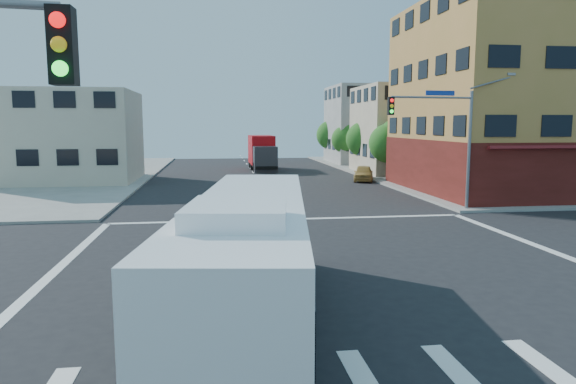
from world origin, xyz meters
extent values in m
plane|color=black|center=(0.00, 0.00, 0.00)|extent=(120.00, 120.00, 0.00)
cube|color=gray|center=(35.00, 35.00, 0.07)|extent=(50.00, 50.00, 0.15)
cube|color=#B57F41|center=(20.00, 18.50, 7.00)|extent=(18.00, 15.00, 14.00)
cube|color=maroon|center=(20.00, 18.50, 2.00)|extent=(18.09, 15.08, 4.00)
cube|color=#C4B495|center=(17.00, 34.00, 4.50)|extent=(12.00, 10.00, 9.00)
cube|color=#A3A39E|center=(17.00, 48.00, 5.00)|extent=(12.00, 10.00, 10.00)
cube|color=beige|center=(-17.00, 30.00, 4.00)|extent=(12.00, 10.00, 8.00)
cylinder|color=slate|center=(10.80, 10.80, 3.50)|extent=(0.18, 0.18, 7.00)
cylinder|color=slate|center=(8.30, 10.55, 6.60)|extent=(5.01, 0.62, 0.12)
cube|color=black|center=(5.80, 10.30, 6.10)|extent=(0.32, 0.30, 1.00)
sphere|color=#FF0C0C|center=(5.80, 10.13, 6.40)|extent=(0.20, 0.20, 0.20)
sphere|color=yellow|center=(5.80, 10.13, 6.10)|extent=(0.20, 0.20, 0.20)
sphere|color=#19FF33|center=(5.80, 10.13, 5.80)|extent=(0.20, 0.20, 0.20)
cube|color=navy|center=(8.80, 10.60, 6.85)|extent=(1.80, 0.22, 0.28)
cube|color=gray|center=(13.30, 11.05, 8.00)|extent=(0.50, 0.22, 0.14)
cube|color=black|center=(-5.80, -10.30, 6.10)|extent=(0.32, 0.30, 1.00)
sphere|color=#FF0C0C|center=(-5.80, -10.47, 6.40)|extent=(0.20, 0.20, 0.20)
sphere|color=yellow|center=(-5.80, -10.47, 6.10)|extent=(0.20, 0.20, 0.20)
sphere|color=#19FF33|center=(-5.80, -10.47, 5.80)|extent=(0.20, 0.20, 0.20)
cylinder|color=#372414|center=(11.80, 28.00, 0.96)|extent=(0.28, 0.28, 1.92)
sphere|color=#1E5919|center=(11.80, 28.00, 3.37)|extent=(3.60, 3.60, 3.60)
sphere|color=#1E5919|center=(12.20, 27.70, 4.27)|extent=(2.52, 2.52, 2.52)
cylinder|color=#372414|center=(11.80, 36.00, 1.00)|extent=(0.28, 0.28, 1.99)
sphere|color=#1E5919|center=(11.80, 36.00, 3.51)|extent=(3.80, 3.80, 3.80)
sphere|color=#1E5919|center=(12.20, 35.70, 4.46)|extent=(2.66, 2.66, 2.66)
cylinder|color=#372414|center=(11.80, 44.00, 0.94)|extent=(0.28, 0.28, 1.89)
sphere|color=#1E5919|center=(11.80, 44.00, 3.25)|extent=(3.40, 3.40, 3.40)
sphere|color=#1E5919|center=(12.20, 43.70, 4.10)|extent=(2.38, 2.38, 2.38)
cylinder|color=#372414|center=(11.80, 52.00, 1.01)|extent=(0.28, 0.28, 2.03)
sphere|color=#1E5919|center=(11.80, 52.00, 3.63)|extent=(4.00, 4.00, 4.00)
sphere|color=#1E5919|center=(12.20, 51.70, 4.63)|extent=(2.80, 2.80, 2.80)
cube|color=black|center=(-3.06, -5.00, 0.56)|extent=(4.30, 12.53, 0.46)
cube|color=white|center=(-3.06, -5.00, 1.81)|extent=(4.29, 12.50, 2.91)
cube|color=black|center=(-3.06, -5.00, 1.99)|extent=(4.29, 12.15, 1.28)
cube|color=black|center=(-2.21, 1.01, 1.89)|extent=(2.38, 0.39, 1.38)
cube|color=#E5590C|center=(-2.21, 1.04, 2.91)|extent=(1.94, 0.32, 0.29)
cube|color=white|center=(-3.06, -5.00, 3.21)|extent=(4.20, 12.25, 0.12)
cube|color=white|center=(-3.48, -8.04, 3.45)|extent=(2.12, 2.48, 0.37)
cube|color=#15774A|center=(-4.43, -5.32, 1.07)|extent=(0.80, 5.57, 0.29)
cube|color=#15774A|center=(-1.83, -5.69, 1.07)|extent=(0.80, 5.57, 0.29)
cylinder|color=black|center=(-3.72, -0.95, 0.53)|extent=(0.45, 1.09, 1.06)
cylinder|color=#99999E|center=(-3.86, -0.93, 0.53)|extent=(0.11, 0.53, 0.53)
cylinder|color=black|center=(-1.30, -1.29, 0.53)|extent=(0.45, 1.09, 1.06)
cylinder|color=#99999E|center=(-1.16, -1.31, 0.53)|extent=(0.11, 0.53, 0.53)
cylinder|color=black|center=(-4.81, -8.72, 0.53)|extent=(0.45, 1.09, 1.06)
cylinder|color=#99999E|center=(-4.95, -8.70, 0.53)|extent=(0.11, 0.53, 0.53)
cylinder|color=black|center=(-2.39, -9.06, 0.53)|extent=(0.45, 1.09, 1.06)
cylinder|color=#99999E|center=(-2.25, -9.08, 0.53)|extent=(0.11, 0.53, 0.53)
cube|color=#2A2A2F|center=(1.25, 36.79, 1.38)|extent=(2.48, 2.37, 2.76)
cube|color=black|center=(1.27, 35.78, 1.80)|extent=(2.23, 0.12, 1.06)
cube|color=#B4090E|center=(1.19, 40.82, 2.23)|extent=(2.64, 5.98, 3.18)
cube|color=black|center=(1.21, 39.54, 0.58)|extent=(2.46, 8.53, 0.32)
cylinder|color=black|center=(0.13, 36.98, 0.53)|extent=(0.31, 1.07, 1.06)
cylinder|color=black|center=(2.36, 37.01, 0.53)|extent=(0.31, 1.07, 1.06)
cylinder|color=black|center=(0.09, 40.06, 0.53)|extent=(0.31, 1.07, 1.06)
cylinder|color=black|center=(2.32, 40.09, 0.53)|extent=(0.31, 1.07, 1.06)
cylinder|color=black|center=(0.05, 42.71, 0.53)|extent=(0.31, 1.07, 1.06)
cylinder|color=black|center=(2.28, 42.75, 0.53)|extent=(0.31, 1.07, 1.06)
imported|color=#B99346|center=(9.29, 27.31, 0.71)|extent=(2.85, 4.48, 1.42)
camera|label=1|loc=(-3.84, -17.49, 5.09)|focal=32.00mm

